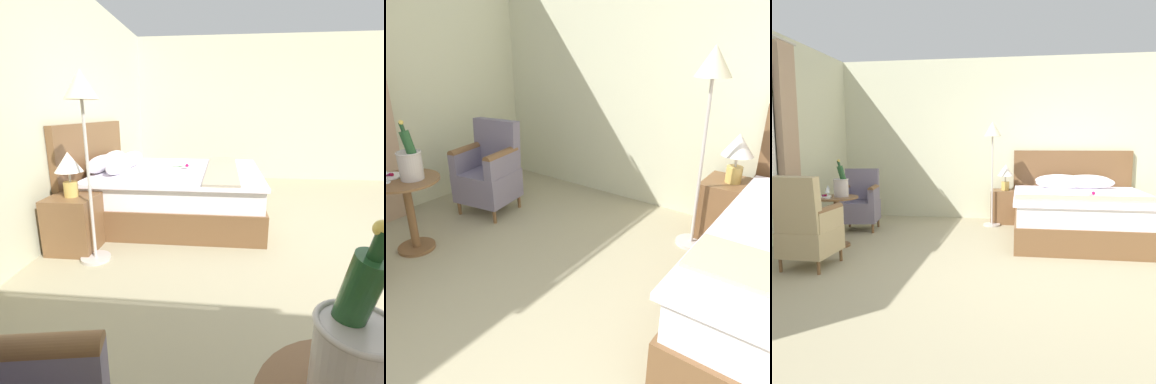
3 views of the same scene
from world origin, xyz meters
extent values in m
plane|color=tan|center=(0.00, 0.00, 0.00)|extent=(8.23, 8.23, 0.00)
cube|color=beige|center=(0.00, 3.04, 1.42)|extent=(6.85, 0.12, 2.83)
cube|color=beige|center=(3.42, 0.00, 1.42)|extent=(0.12, 6.08, 2.83)
cube|color=brown|center=(0.76, 1.81, 0.17)|extent=(1.88, 2.16, 0.35)
cube|color=white|center=(0.76, 1.81, 0.47)|extent=(1.82, 2.10, 0.25)
cube|color=white|center=(0.76, 1.75, 0.62)|extent=(1.92, 2.03, 0.04)
cube|color=tan|center=(0.76, 1.22, 0.65)|extent=(1.88, 0.39, 0.03)
cube|color=brown|center=(0.76, 2.93, 0.79)|extent=(1.97, 0.08, 0.89)
ellipsoid|color=white|center=(0.54, 2.73, 0.74)|extent=(0.80, 0.26, 0.21)
ellipsoid|color=white|center=(0.99, 2.73, 0.74)|extent=(0.80, 0.26, 0.21)
ellipsoid|color=white|center=(0.54, 2.48, 0.73)|extent=(0.80, 0.24, 0.20)
ellipsoid|color=white|center=(0.99, 2.48, 0.73)|extent=(0.79, 0.23, 0.21)
cylinder|color=#2D6628|center=(0.94, 1.85, 0.65)|extent=(0.07, 0.33, 0.01)
sphere|color=#B20F4C|center=(0.91, 1.69, 0.67)|extent=(0.05, 0.05, 0.05)
ellipsoid|color=#33702D|center=(0.94, 1.78, 0.66)|extent=(0.04, 0.05, 0.01)
cube|color=white|center=(0.86, 1.72, 0.65)|extent=(0.11, 0.13, 0.00)
cube|color=brown|center=(-0.36, 2.68, 0.28)|extent=(0.47, 0.46, 0.56)
sphere|color=tan|center=(-0.12, 2.68, 0.40)|extent=(0.02, 0.02, 0.02)
cylinder|color=tan|center=(-0.36, 2.68, 0.64)|extent=(0.14, 0.14, 0.15)
cylinder|color=#B7B2A8|center=(-0.36, 2.68, 0.76)|extent=(0.02, 0.02, 0.10)
cone|color=silver|center=(-0.36, 2.68, 0.91)|extent=(0.27, 0.27, 0.19)
cylinder|color=#BDB5AF|center=(-0.57, 2.39, 0.01)|extent=(0.28, 0.28, 0.03)
cylinder|color=#BDB5AF|center=(-0.57, 2.39, 0.75)|extent=(0.03, 0.03, 1.44)
cone|color=beige|center=(-0.57, 2.39, 1.59)|extent=(0.29, 0.29, 0.24)
cylinder|color=#B2A8A7|center=(-2.45, 0.89, 0.78)|extent=(0.19, 0.19, 0.23)
torus|color=#B2A8A7|center=(-2.45, 0.89, 0.89)|extent=(0.20, 0.20, 0.02)
cylinder|color=white|center=(-2.45, 0.89, 0.87)|extent=(0.17, 0.17, 0.03)
cylinder|color=#1E4723|center=(-2.43, 0.89, 0.93)|extent=(0.14, 0.10, 0.30)
cylinder|color=#193D1E|center=(-2.47, 0.88, 1.10)|extent=(0.05, 0.04, 0.08)
sphere|color=gold|center=(-2.47, 0.88, 1.14)|extent=(0.04, 0.04, 0.04)
cube|color=slate|center=(-2.37, 1.79, 0.56)|extent=(0.17, 0.48, 0.21)
cylinder|color=brown|center=(-2.37, 1.79, 0.67)|extent=(0.17, 0.48, 0.09)
camera|label=1|loc=(-3.07, 1.20, 1.36)|focal=28.00mm
camera|label=2|loc=(0.39, -0.63, 1.75)|focal=35.00mm
camera|label=3|loc=(-0.12, -3.71, 1.37)|focal=35.00mm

